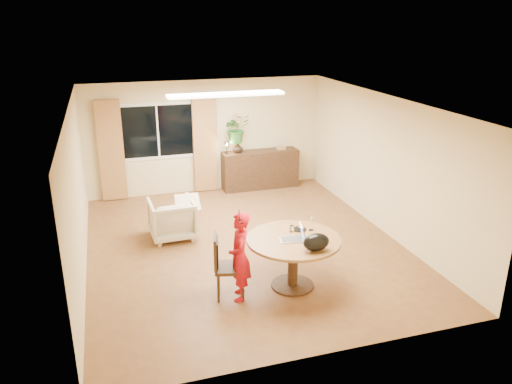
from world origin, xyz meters
TOP-DOWN VIEW (x-y plane):
  - floor at (0.00, 0.00)m, footprint 6.50×6.50m
  - ceiling at (0.00, 0.00)m, footprint 6.50×6.50m
  - wall_back at (0.00, 3.25)m, footprint 5.50×0.00m
  - wall_left at (-2.75, 0.00)m, footprint 0.00×6.50m
  - wall_right at (2.75, 0.00)m, footprint 0.00×6.50m
  - window at (-1.10, 3.23)m, footprint 1.70×0.03m
  - curtain_left at (-2.15, 3.15)m, footprint 0.55×0.08m
  - curtain_right at (-0.05, 3.15)m, footprint 0.55×0.08m
  - ceiling_panel at (0.00, 1.20)m, footprint 2.20×0.35m
  - dining_table at (0.32, -1.59)m, footprint 1.43×1.43m
  - dining_chair at (-0.67, -1.57)m, footprint 0.56×0.53m
  - child at (-0.54, -1.66)m, footprint 0.55×0.42m
  - laptop at (0.27, -1.63)m, footprint 0.41×0.31m
  - tumbler at (0.38, -1.35)m, footprint 0.08×0.08m
  - wine_glass at (0.69, -1.40)m, footprint 0.08×0.08m
  - pot_lid at (0.52, -1.33)m, footprint 0.27×0.27m
  - handbag at (0.48, -2.07)m, footprint 0.41×0.26m
  - armchair at (-1.19, 0.76)m, footprint 0.84×0.86m
  - throw at (-0.90, 0.69)m, footprint 0.49×0.58m
  - sideboard at (1.24, 3.01)m, footprint 1.83×0.45m
  - vase at (0.69, 3.01)m, footprint 0.25×0.25m
  - bouquet at (0.67, 3.01)m, footprint 0.66×0.60m
  - book_stack at (1.77, 3.01)m, footprint 0.22×0.18m
  - desk_lamp at (0.42, 2.96)m, footprint 0.14×0.14m

SIDE VIEW (x-z plane):
  - floor at x=0.00m, z-range 0.00..0.00m
  - armchair at x=-1.19m, z-range 0.00..0.75m
  - sideboard at x=1.24m, z-range 0.00..0.92m
  - dining_chair at x=-0.67m, z-range 0.00..0.99m
  - dining_table at x=0.32m, z-range 0.23..1.05m
  - child at x=-0.54m, z-range 0.00..1.35m
  - throw at x=-0.90m, z-range 0.75..0.78m
  - pot_lid at x=0.52m, z-range 0.81..0.85m
  - tumbler at x=0.38m, z-range 0.81..0.91m
  - wine_glass at x=0.69m, z-range 0.81..1.03m
  - laptop at x=0.27m, z-range 0.81..1.06m
  - handbag at x=0.48m, z-range 0.81..1.07m
  - book_stack at x=1.77m, z-range 0.92..1.00m
  - vase at x=0.69m, z-range 0.92..1.16m
  - desk_lamp at x=0.42m, z-range 0.92..1.22m
  - curtain_left at x=-2.15m, z-range 0.02..2.27m
  - curtain_right at x=-0.05m, z-range 0.02..2.27m
  - wall_back at x=0.00m, z-range -1.45..4.05m
  - wall_left at x=-2.75m, z-range -1.95..4.55m
  - wall_right at x=2.75m, z-range -1.95..4.55m
  - bouquet at x=0.67m, z-range 1.16..1.82m
  - window at x=-1.10m, z-range 0.85..2.15m
  - ceiling_panel at x=0.00m, z-range 2.54..2.59m
  - ceiling at x=0.00m, z-range 2.60..2.60m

